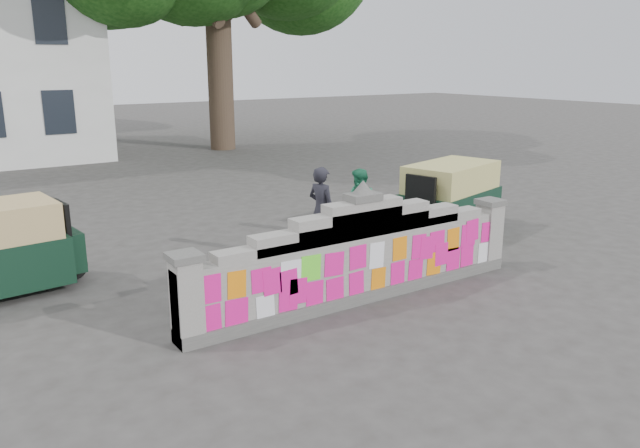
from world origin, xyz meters
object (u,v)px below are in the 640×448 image
object	(u,v)px
cyclist_rider	(322,222)
cyclist_bike	(322,239)
pedestrian	(360,206)
rickshaw_right	(449,197)

from	to	relation	value
cyclist_rider	cyclist_bike	bearing A→B (deg)	-104.67
pedestrian	rickshaw_right	xyz separation A→B (m)	(2.12, -0.55, 0.03)
cyclist_bike	rickshaw_right	world-z (taller)	rickshaw_right
cyclist_bike	rickshaw_right	distance (m)	3.70
pedestrian	rickshaw_right	world-z (taller)	pedestrian
cyclist_bike	rickshaw_right	size ratio (longest dim) A/B	0.63
pedestrian	cyclist_rider	bearing A→B (deg)	-60.65
cyclist_rider	pedestrian	bearing A→B (deg)	-76.80
pedestrian	cyclist_bike	bearing A→B (deg)	-60.65
rickshaw_right	pedestrian	bearing A→B (deg)	-29.52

